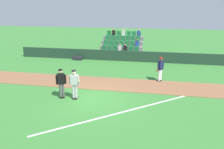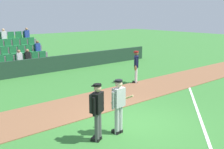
% 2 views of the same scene
% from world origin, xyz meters
% --- Properties ---
extents(ground_plane, '(80.00, 80.00, 0.00)m').
position_xyz_m(ground_plane, '(0.00, 0.00, 0.00)').
color(ground_plane, '#387A33').
extents(infield_dirt_path, '(28.00, 2.60, 0.03)m').
position_xyz_m(infield_dirt_path, '(0.00, 2.69, 0.01)').
color(infield_dirt_path, brown).
rests_on(infield_dirt_path, ground).
extents(foul_line_chalk, '(9.32, 7.71, 0.01)m').
position_xyz_m(foul_line_chalk, '(3.00, -0.50, 0.01)').
color(foul_line_chalk, white).
rests_on(foul_line_chalk, ground).
extents(dugout_fence, '(20.00, 0.16, 1.01)m').
position_xyz_m(dugout_fence, '(0.00, 9.34, 0.51)').
color(dugout_fence, '#1E3828').
rests_on(dugout_fence, ground).
extents(stadium_bleachers, '(4.45, 3.80, 2.70)m').
position_xyz_m(stadium_bleachers, '(0.01, 11.64, 0.75)').
color(stadium_bleachers, slate).
rests_on(stadium_bleachers, ground).
extents(batter_grey_jersey, '(0.71, 0.76, 1.76)m').
position_xyz_m(batter_grey_jersey, '(-0.97, -0.24, 0.97)').
color(batter_grey_jersey, '#B2B2B2').
rests_on(batter_grey_jersey, ground).
extents(umpire_home_plate, '(0.54, 0.44, 1.76)m').
position_xyz_m(umpire_home_plate, '(-1.79, -0.21, 1.00)').
color(umpire_home_plate, '#4C4C4C').
rests_on(umpire_home_plate, ground).
extents(runner_navy_jersey, '(0.55, 0.51, 1.76)m').
position_xyz_m(runner_navy_jersey, '(3.87, 3.84, 0.96)').
color(runner_navy_jersey, white).
rests_on(runner_navy_jersey, ground).
extents(equipment_bag, '(0.90, 0.36, 0.36)m').
position_xyz_m(equipment_bag, '(-3.98, 8.89, 0.18)').
color(equipment_bag, '#232328').
rests_on(equipment_bag, ground).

